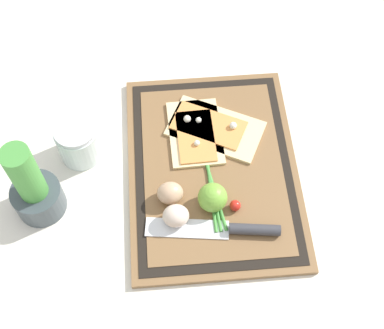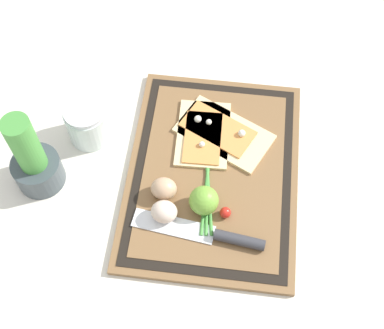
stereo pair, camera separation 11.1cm
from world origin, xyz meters
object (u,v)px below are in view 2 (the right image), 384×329
object	(u,v)px
egg_brown	(164,189)
lime	(204,200)
herb_pot	(34,162)
sauce_jar	(88,125)
knife	(220,236)
pizza_slice_near	(223,132)
pizza_slice_far	(203,134)
egg_pink	(164,212)
cherry_tomato_red	(225,213)

from	to	relation	value
egg_brown	lime	bearing A→B (deg)	-103.56
egg_brown	herb_pot	xyz separation A→B (m)	(0.01, 0.26, 0.03)
lime	egg_brown	bearing A→B (deg)	76.44
herb_pot	sauce_jar	bearing A→B (deg)	-32.99
knife	herb_pot	bearing A→B (deg)	76.36
lime	knife	bearing A→B (deg)	-147.98
knife	lime	world-z (taller)	lime
egg_brown	sauce_jar	distance (m)	0.23
pizza_slice_near	lime	distance (m)	0.18
lime	herb_pot	world-z (taller)	herb_pot
pizza_slice_far	egg_pink	distance (m)	0.21
knife	sauce_jar	bearing A→B (deg)	55.13
egg_pink	cherry_tomato_red	distance (m)	0.12
egg_brown	egg_pink	bearing A→B (deg)	-170.86
pizza_slice_near	egg_brown	world-z (taller)	egg_brown
egg_pink	sauce_jar	bearing A→B (deg)	46.64
lime	egg_pink	bearing A→B (deg)	112.06
cherry_tomato_red	sauce_jar	size ratio (longest dim) A/B	0.24
knife	cherry_tomato_red	size ratio (longest dim) A/B	11.76
egg_brown	egg_pink	distance (m)	0.05
cherry_tomato_red	herb_pot	world-z (taller)	herb_pot
herb_pot	pizza_slice_far	bearing A→B (deg)	-67.01
pizza_slice_far	lime	bearing A→B (deg)	-173.16
pizza_slice_far	knife	size ratio (longest dim) A/B	0.65
knife	lime	bearing A→B (deg)	32.02
cherry_tomato_red	sauce_jar	bearing A→B (deg)	62.30
pizza_slice_far	sauce_jar	size ratio (longest dim) A/B	1.82
lime	sauce_jar	distance (m)	0.31
pizza_slice_near	herb_pot	size ratio (longest dim) A/B	1.10
pizza_slice_near	herb_pot	distance (m)	0.40
cherry_tomato_red	egg_brown	bearing A→B (deg)	75.78
lime	cherry_tomato_red	size ratio (longest dim) A/B	2.62
knife	herb_pot	distance (m)	0.40
egg_pink	pizza_slice_near	bearing A→B (deg)	-24.79
cherry_tomato_red	knife	bearing A→B (deg)	172.93
pizza_slice_far	herb_pot	xyz separation A→B (m)	(-0.14, 0.33, 0.05)
pizza_slice_near	herb_pot	bearing A→B (deg)	112.05
pizza_slice_far	knife	xyz separation A→B (m)	(-0.23, -0.06, 0.00)
pizza_slice_far	lime	world-z (taller)	lime
egg_pink	herb_pot	xyz separation A→B (m)	(0.06, 0.27, 0.03)
lime	sauce_jar	size ratio (longest dim) A/B	0.62
egg_pink	sauce_jar	distance (m)	0.27
egg_brown	sauce_jar	xyz separation A→B (m)	(0.13, 0.18, 0.00)
pizza_slice_far	egg_brown	world-z (taller)	egg_brown
lime	herb_pot	size ratio (longest dim) A/B	0.29
egg_pink	herb_pot	world-z (taller)	herb_pot
sauce_jar	egg_pink	bearing A→B (deg)	-133.36
pizza_slice_near	knife	bearing A→B (deg)	-176.22
knife	pizza_slice_near	bearing A→B (deg)	3.78
pizza_slice_near	cherry_tomato_red	xyz separation A→B (m)	(-0.19, -0.02, 0.01)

